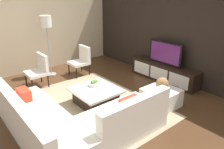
% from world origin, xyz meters
% --- Properties ---
extents(ground_plane, '(14.00, 14.00, 0.00)m').
position_xyz_m(ground_plane, '(0.00, 0.00, 0.00)').
color(ground_plane, '#4C301C').
extents(feature_wall_back, '(6.40, 0.12, 2.80)m').
position_xyz_m(feature_wall_back, '(0.00, 2.70, 1.40)').
color(feature_wall_back, black).
rests_on(feature_wall_back, ground).
extents(side_wall_left, '(0.12, 5.20, 2.80)m').
position_xyz_m(side_wall_left, '(-3.20, 0.20, 1.40)').
color(side_wall_left, beige).
rests_on(side_wall_left, ground).
extents(area_rug, '(3.29, 2.43, 0.01)m').
position_xyz_m(area_rug, '(-0.10, 0.00, 0.01)').
color(area_rug, tan).
rests_on(area_rug, ground).
extents(media_console, '(2.09, 0.43, 0.50)m').
position_xyz_m(media_console, '(0.00, 2.40, 0.25)').
color(media_console, black).
rests_on(media_console, ground).
extents(television, '(1.05, 0.06, 0.64)m').
position_xyz_m(television, '(0.00, 2.40, 0.82)').
color(television, black).
rests_on(television, media_console).
extents(sectional_couch, '(2.50, 2.38, 0.80)m').
position_xyz_m(sectional_couch, '(0.53, -0.87, 0.28)').
color(sectional_couch, white).
rests_on(sectional_couch, ground).
extents(coffee_table, '(0.99, 0.94, 0.38)m').
position_xyz_m(coffee_table, '(-0.10, 0.10, 0.20)').
color(coffee_table, black).
rests_on(coffee_table, ground).
extents(accent_chair_near, '(0.56, 0.51, 0.87)m').
position_xyz_m(accent_chair_near, '(-1.90, -0.45, 0.49)').
color(accent_chair_near, black).
rests_on(accent_chair_near, ground).
extents(floor_lamp, '(0.32, 0.32, 1.77)m').
position_xyz_m(floor_lamp, '(-2.48, 0.13, 1.50)').
color(floor_lamp, '#A5A5AA').
rests_on(floor_lamp, ground).
extents(ottoman, '(0.70, 0.70, 0.40)m').
position_xyz_m(ottoman, '(0.88, 1.19, 0.20)').
color(ottoman, white).
rests_on(ottoman, ground).
extents(fruit_bowl, '(0.28, 0.28, 0.14)m').
position_xyz_m(fruit_bowl, '(-0.28, 0.20, 0.43)').
color(fruit_bowl, silver).
rests_on(fruit_bowl, coffee_table).
extents(accent_chair_far, '(0.53, 0.53, 0.87)m').
position_xyz_m(accent_chair_far, '(-1.92, 0.88, 0.49)').
color(accent_chair_far, black).
rests_on(accent_chair_far, ground).
extents(decorative_ball, '(0.28, 0.28, 0.28)m').
position_xyz_m(decorative_ball, '(0.88, 1.19, 0.54)').
color(decorative_ball, '#997247').
rests_on(decorative_ball, ottoman).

